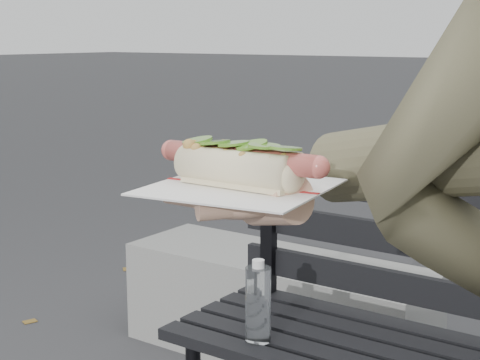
% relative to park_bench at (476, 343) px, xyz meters
% --- Properties ---
extents(park_bench, '(1.50, 0.44, 0.88)m').
position_rel_park_bench_xyz_m(park_bench, '(0.00, 0.00, 0.00)').
color(park_bench, black).
rests_on(park_bench, ground).
extents(concrete_block, '(1.20, 0.40, 0.40)m').
position_rel_park_bench_xyz_m(concrete_block, '(-0.95, 0.65, -0.32)').
color(concrete_block, slate).
rests_on(concrete_block, ground).
extents(held_hotdog, '(0.64, 0.32, 0.20)m').
position_rel_park_bench_xyz_m(held_hotdog, '(0.20, -0.89, 0.58)').
color(held_hotdog, brown).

